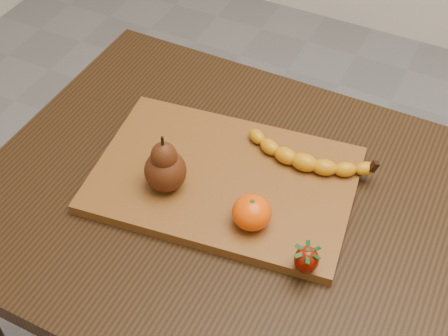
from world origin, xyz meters
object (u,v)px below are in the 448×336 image
at_px(cutting_board, 224,180).
at_px(pear, 165,162).
at_px(table, 260,243).
at_px(mandarin, 252,212).

distance_m(cutting_board, pear, 0.12).
bearing_deg(cutting_board, table, -22.81).
xyz_separation_m(table, cutting_board, (-0.09, 0.02, 0.11)).
relative_size(table, mandarin, 15.46).
xyz_separation_m(table, pear, (-0.16, -0.04, 0.17)).
height_order(table, cutting_board, cutting_board).
height_order(pear, mandarin, pear).
bearing_deg(mandarin, cutting_board, 139.56).
bearing_deg(table, mandarin, -88.83).
bearing_deg(pear, table, 13.81).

